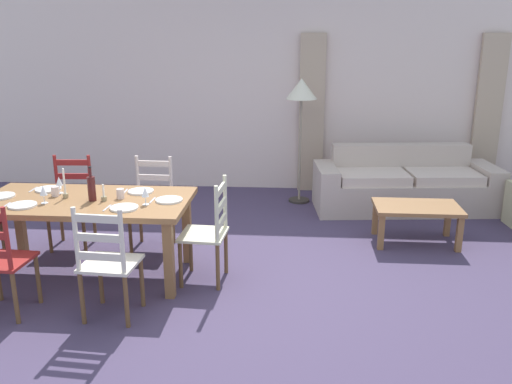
# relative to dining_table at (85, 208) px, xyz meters

# --- Properties ---
(ground_plane) EXTENTS (9.60, 9.60, 0.02)m
(ground_plane) POSITION_rel_dining_table_xyz_m (1.24, -0.10, -0.67)
(ground_plane) COLOR #433753
(wall_far) EXTENTS (9.60, 0.16, 2.70)m
(wall_far) POSITION_rel_dining_table_xyz_m (1.24, 3.20, 0.69)
(wall_far) COLOR beige
(wall_far) RESTS_ON ground_plane
(curtain_panel_left) EXTENTS (0.35, 0.08, 2.20)m
(curtain_panel_left) POSITION_rel_dining_table_xyz_m (2.10, 3.06, 0.44)
(curtain_panel_left) COLOR tan
(curtain_panel_left) RESTS_ON ground_plane
(curtain_panel_right) EXTENTS (0.35, 0.08, 2.20)m
(curtain_panel_right) POSITION_rel_dining_table_xyz_m (4.50, 3.06, 0.44)
(curtain_panel_right) COLOR tan
(curtain_panel_right) RESTS_ON ground_plane
(dining_table) EXTENTS (1.90, 0.96, 0.75)m
(dining_table) POSITION_rel_dining_table_xyz_m (0.00, 0.00, 0.00)
(dining_table) COLOR olive
(dining_table) RESTS_ON ground_plane
(dining_chair_near_right) EXTENTS (0.45, 0.43, 0.96)m
(dining_chair_near_right) POSITION_rel_dining_table_xyz_m (0.46, -0.76, -0.19)
(dining_chair_near_right) COLOR beige
(dining_chair_near_right) RESTS_ON ground_plane
(dining_chair_far_left) EXTENTS (0.45, 0.43, 0.96)m
(dining_chair_far_left) POSITION_rel_dining_table_xyz_m (-0.45, 0.73, -0.19)
(dining_chair_far_left) COLOR maroon
(dining_chair_far_left) RESTS_ON ground_plane
(dining_chair_far_right) EXTENTS (0.43, 0.41, 0.96)m
(dining_chair_far_right) POSITION_rel_dining_table_xyz_m (0.41, 0.75, -0.19)
(dining_chair_far_right) COLOR beige
(dining_chair_far_right) RESTS_ON ground_plane
(dining_chair_head_east) EXTENTS (0.42, 0.44, 0.96)m
(dining_chair_head_east) POSITION_rel_dining_table_xyz_m (1.14, -0.03, -0.19)
(dining_chair_head_east) COLOR beige
(dining_chair_head_east) RESTS_ON ground_plane
(dinner_plate_near_left) EXTENTS (0.24, 0.24, 0.02)m
(dinner_plate_near_left) POSITION_rel_dining_table_xyz_m (-0.45, -0.25, 0.10)
(dinner_plate_near_left) COLOR white
(dinner_plate_near_left) RESTS_ON dining_table
(fork_near_left) EXTENTS (0.03, 0.17, 0.01)m
(fork_near_left) POSITION_rel_dining_table_xyz_m (-0.60, -0.25, 0.09)
(fork_near_left) COLOR silver
(fork_near_left) RESTS_ON dining_table
(dinner_plate_near_right) EXTENTS (0.24, 0.24, 0.02)m
(dinner_plate_near_right) POSITION_rel_dining_table_xyz_m (0.45, -0.25, 0.10)
(dinner_plate_near_right) COLOR white
(dinner_plate_near_right) RESTS_ON dining_table
(fork_near_right) EXTENTS (0.02, 0.17, 0.01)m
(fork_near_right) POSITION_rel_dining_table_xyz_m (0.30, -0.25, 0.09)
(fork_near_right) COLOR silver
(fork_near_right) RESTS_ON dining_table
(dinner_plate_far_left) EXTENTS (0.24, 0.24, 0.02)m
(dinner_plate_far_left) POSITION_rel_dining_table_xyz_m (-0.45, 0.25, 0.10)
(dinner_plate_far_left) COLOR white
(dinner_plate_far_left) RESTS_ON dining_table
(fork_far_left) EXTENTS (0.02, 0.17, 0.01)m
(fork_far_left) POSITION_rel_dining_table_xyz_m (-0.60, 0.25, 0.09)
(fork_far_left) COLOR silver
(fork_far_left) RESTS_ON dining_table
(dinner_plate_far_right) EXTENTS (0.24, 0.24, 0.02)m
(dinner_plate_far_right) POSITION_rel_dining_table_xyz_m (0.45, 0.25, 0.10)
(dinner_plate_far_right) COLOR white
(dinner_plate_far_right) RESTS_ON dining_table
(fork_far_right) EXTENTS (0.03, 0.17, 0.01)m
(fork_far_right) POSITION_rel_dining_table_xyz_m (0.30, 0.25, 0.09)
(fork_far_right) COLOR silver
(fork_far_right) RESTS_ON dining_table
(dinner_plate_head_west) EXTENTS (0.24, 0.24, 0.02)m
(dinner_plate_head_west) POSITION_rel_dining_table_xyz_m (-0.78, 0.00, 0.10)
(dinner_plate_head_west) COLOR white
(dinner_plate_head_west) RESTS_ON dining_table
(dinner_plate_head_east) EXTENTS (0.24, 0.24, 0.02)m
(dinner_plate_head_east) POSITION_rel_dining_table_xyz_m (0.78, 0.00, 0.10)
(dinner_plate_head_east) COLOR white
(dinner_plate_head_east) RESTS_ON dining_table
(fork_head_east) EXTENTS (0.02, 0.17, 0.01)m
(fork_head_east) POSITION_rel_dining_table_xyz_m (0.63, 0.00, 0.09)
(fork_head_east) COLOR silver
(fork_head_east) RESTS_ON dining_table
(wine_bottle) EXTENTS (0.07, 0.07, 0.32)m
(wine_bottle) POSITION_rel_dining_table_xyz_m (0.10, -0.04, 0.20)
(wine_bottle) COLOR #471919
(wine_bottle) RESTS_ON dining_table
(wine_glass_near_left) EXTENTS (0.06, 0.06, 0.16)m
(wine_glass_near_left) POSITION_rel_dining_table_xyz_m (-0.30, -0.15, 0.20)
(wine_glass_near_left) COLOR white
(wine_glass_near_left) RESTS_ON dining_table
(wine_glass_near_right) EXTENTS (0.06, 0.06, 0.16)m
(wine_glass_near_right) POSITION_rel_dining_table_xyz_m (0.60, -0.13, 0.20)
(wine_glass_near_right) COLOR white
(wine_glass_near_right) RESTS_ON dining_table
(wine_glass_far_left) EXTENTS (0.06, 0.06, 0.16)m
(wine_glass_far_left) POSITION_rel_dining_table_xyz_m (-0.29, 0.16, 0.20)
(wine_glass_far_left) COLOR white
(wine_glass_far_left) RESTS_ON dining_table
(coffee_cup_primary) EXTENTS (0.07, 0.07, 0.09)m
(coffee_cup_primary) POSITION_rel_dining_table_xyz_m (0.32, 0.04, 0.13)
(coffee_cup_primary) COLOR beige
(coffee_cup_primary) RESTS_ON dining_table
(coffee_cup_secondary) EXTENTS (0.07, 0.07, 0.09)m
(coffee_cup_secondary) POSITION_rel_dining_table_xyz_m (-0.30, 0.07, 0.13)
(coffee_cup_secondary) COLOR beige
(coffee_cup_secondary) RESTS_ON dining_table
(candle_tall) EXTENTS (0.05, 0.05, 0.28)m
(candle_tall) POSITION_rel_dining_table_xyz_m (-0.18, 0.02, 0.17)
(candle_tall) COLOR #998C66
(candle_tall) RESTS_ON dining_table
(candle_short) EXTENTS (0.05, 0.05, 0.15)m
(candle_short) POSITION_rel_dining_table_xyz_m (0.20, -0.04, 0.13)
(candle_short) COLOR #998C66
(candle_short) RESTS_ON dining_table
(couch) EXTENTS (2.35, 1.03, 0.80)m
(couch) POSITION_rel_dining_table_xyz_m (3.30, 2.30, -0.37)
(couch) COLOR #BBAA9B
(couch) RESTS_ON ground_plane
(coffee_table) EXTENTS (0.90, 0.56, 0.42)m
(coffee_table) POSITION_rel_dining_table_xyz_m (3.21, 1.08, -0.31)
(coffee_table) COLOR olive
(coffee_table) RESTS_ON ground_plane
(standing_lamp) EXTENTS (0.40, 0.40, 1.64)m
(standing_lamp) POSITION_rel_dining_table_xyz_m (1.95, 2.48, 0.75)
(standing_lamp) COLOR #332D28
(standing_lamp) RESTS_ON ground_plane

